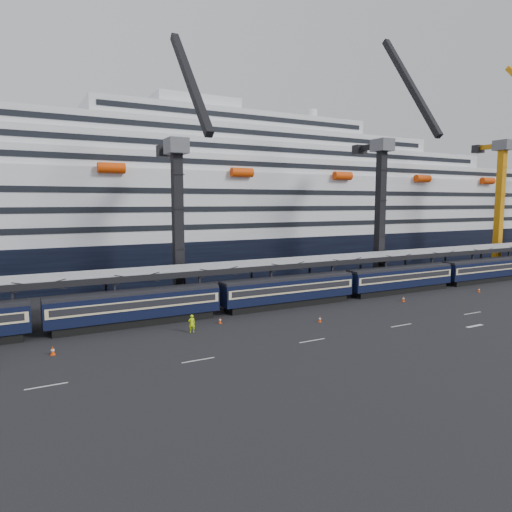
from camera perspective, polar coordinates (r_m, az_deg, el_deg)
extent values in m
plane|color=black|center=(57.88, 16.24, -7.16)|extent=(260.00, 260.00, 0.00)
cube|color=beige|center=(38.60, -24.72, -14.55)|extent=(3.00, 0.15, 0.02)
cube|color=beige|center=(40.86, -7.25, -12.78)|extent=(3.00, 0.15, 0.02)
cube|color=beige|center=(46.22, 7.04, -10.45)|extent=(3.00, 0.15, 0.02)
cube|color=beige|center=(53.77, 17.69, -8.26)|extent=(3.00, 0.15, 0.02)
cube|color=beige|center=(62.73, 25.44, -6.47)|extent=(3.00, 0.15, 0.02)
cube|color=beige|center=(56.50, 25.66, -7.89)|extent=(2.50, 0.40, 0.02)
cube|color=black|center=(53.05, -14.72, -7.88)|extent=(17.48, 2.40, 0.90)
cube|color=black|center=(52.63, -14.78, -5.98)|extent=(19.00, 2.80, 2.70)
cube|color=beige|center=(52.57, -14.79, -5.66)|extent=(18.62, 2.92, 1.05)
cube|color=black|center=(52.56, -14.79, -5.61)|extent=(17.86, 2.98, 0.70)
cube|color=black|center=(52.33, -14.83, -4.37)|extent=(19.00, 2.50, 0.35)
cube|color=black|center=(60.60, 4.10, -5.85)|extent=(17.48, 2.40, 0.90)
cube|color=black|center=(60.24, 4.11, -4.18)|extent=(19.00, 2.80, 2.70)
cube|color=beige|center=(60.18, 4.12, -3.89)|extent=(18.62, 2.92, 1.05)
cube|color=black|center=(60.17, 4.12, -3.85)|extent=(17.86, 2.98, 0.70)
cube|color=black|center=(59.98, 4.13, -2.77)|extent=(19.00, 2.50, 0.35)
cube|color=black|center=(73.02, 17.56, -3.99)|extent=(17.48, 2.40, 0.90)
cube|color=black|center=(72.72, 17.61, -2.59)|extent=(19.00, 2.80, 2.70)
cube|color=beige|center=(72.67, 17.62, -2.36)|extent=(18.62, 2.92, 1.05)
cube|color=black|center=(72.66, 17.62, -2.32)|extent=(17.86, 2.98, 0.70)
cube|color=black|center=(72.50, 17.65, -1.42)|extent=(19.00, 2.50, 0.35)
cube|color=black|center=(88.26, 26.72, -2.59)|extent=(17.48, 2.40, 0.90)
cube|color=black|center=(88.01, 26.78, -1.43)|extent=(19.00, 2.80, 2.70)
cube|color=beige|center=(87.97, 26.79, -1.24)|extent=(18.62, 2.92, 1.05)
cube|color=black|center=(87.97, 26.79, -1.20)|extent=(17.86, 2.98, 0.70)
cube|color=black|center=(87.83, 26.83, -0.46)|extent=(19.00, 2.50, 0.35)
cube|color=gray|center=(67.46, 8.10, -0.35)|extent=(130.00, 6.00, 0.25)
cube|color=black|center=(65.12, 9.64, -0.89)|extent=(130.00, 0.25, 0.70)
cube|color=black|center=(69.93, 6.65, -0.32)|extent=(130.00, 0.25, 0.70)
cube|color=black|center=(52.45, -28.04, -6.09)|extent=(0.25, 0.25, 5.40)
cube|color=black|center=(57.93, -28.05, -4.94)|extent=(0.25, 0.25, 5.40)
cube|color=black|center=(53.29, -17.20, -5.41)|extent=(0.25, 0.25, 5.40)
cube|color=black|center=(58.70, -18.23, -4.34)|extent=(0.25, 0.25, 5.40)
cube|color=black|center=(55.94, -7.06, -4.59)|extent=(0.25, 0.25, 5.40)
cube|color=black|center=(61.12, -8.94, -3.65)|extent=(0.25, 0.25, 5.40)
cube|color=black|center=(60.15, 1.89, -3.74)|extent=(0.25, 0.25, 5.40)
cube|color=black|center=(65.00, -0.57, -2.95)|extent=(0.25, 0.25, 5.40)
cube|color=black|center=(65.63, 9.50, -2.95)|extent=(0.25, 0.25, 5.40)
cube|color=black|center=(70.10, 6.71, -2.29)|extent=(0.25, 0.25, 5.40)
cube|color=black|center=(72.09, 15.83, -2.25)|extent=(0.25, 0.25, 5.40)
cube|color=black|center=(76.18, 12.92, -1.69)|extent=(0.25, 0.25, 5.40)
cube|color=black|center=(79.29, 21.06, -1.65)|extent=(0.25, 0.25, 5.40)
cube|color=black|center=(83.02, 18.15, -1.18)|extent=(0.25, 0.25, 5.40)
cube|color=black|center=(87.04, 25.39, -1.14)|extent=(0.25, 0.25, 5.40)
cube|color=black|center=(90.45, 22.55, -0.73)|extent=(0.25, 0.25, 5.40)
cube|color=black|center=(95.21, 28.99, -0.71)|extent=(0.25, 0.25, 5.40)
cube|color=black|center=(98.34, 26.27, -0.35)|extent=(0.25, 0.25, 5.40)
cube|color=black|center=(95.25, -3.31, 0.61)|extent=(200.00, 28.00, 7.00)
cube|color=white|center=(94.71, -3.35, 6.33)|extent=(190.00, 26.88, 12.00)
cube|color=white|center=(94.96, -3.38, 10.86)|extent=(160.00, 24.64, 3.00)
cube|color=black|center=(83.91, 0.21, 11.42)|extent=(153.60, 0.12, 0.90)
cube|color=white|center=(95.23, -3.39, 12.66)|extent=(124.00, 21.84, 3.00)
cube|color=black|center=(85.44, -0.25, 13.36)|extent=(119.04, 0.12, 0.90)
cube|color=white|center=(95.59, -3.41, 14.45)|extent=(90.00, 19.04, 3.00)
cube|color=black|center=(87.06, -0.69, 15.22)|extent=(86.40, 0.12, 0.90)
cube|color=white|center=(96.04, -3.42, 16.22)|extent=(56.00, 16.24, 3.00)
cube|color=black|center=(88.79, -1.13, 17.02)|extent=(53.76, 0.12, 0.90)
cube|color=white|center=(93.49, -8.12, 17.99)|extent=(16.00, 12.00, 2.50)
cylinder|color=white|center=(106.33, 6.87, 16.90)|extent=(2.80, 2.80, 3.00)
cylinder|color=#E03F07|center=(73.49, -17.63, 10.45)|extent=(4.00, 1.60, 1.60)
cylinder|color=#E03F07|center=(80.48, -1.78, 10.41)|extent=(4.00, 1.60, 1.60)
cylinder|color=#E03F07|center=(92.31, 10.76, 9.82)|extent=(4.00, 1.60, 1.60)
cylinder|color=#E03F07|center=(107.40, 20.08, 9.08)|extent=(4.00, 1.60, 1.60)
cylinder|color=#E03F07|center=(124.56, 26.95, 8.38)|extent=(4.00, 1.60, 1.60)
cube|color=#4E5056|center=(63.48, -9.56, -4.84)|extent=(4.50, 4.50, 2.00)
cube|color=black|center=(62.28, -9.74, 4.21)|extent=(1.30, 1.30, 18.00)
cube|color=#4E5056|center=(62.66, -9.93, 13.39)|extent=(2.60, 3.20, 2.00)
cube|color=black|center=(58.53, -8.19, 20.77)|extent=(0.90, 12.26, 14.37)
cube|color=black|center=(65.04, -10.64, 13.12)|extent=(0.90, 5.04, 0.90)
cube|color=black|center=(67.41, -11.29, 12.71)|extent=(2.20, 1.60, 1.60)
cube|color=#4E5056|center=(80.63, 15.02, -2.52)|extent=(4.50, 4.50, 2.00)
cube|color=black|center=(79.65, 15.26, 5.32)|extent=(1.30, 1.30, 20.00)
cube|color=#4E5056|center=(80.19, 15.51, 13.20)|extent=(2.60, 3.20, 2.00)
cube|color=black|center=(77.57, 18.79, 19.47)|extent=(0.90, 12.21, 16.90)
cube|color=black|center=(82.24, 14.13, 13.07)|extent=(0.90, 5.60, 0.90)
cube|color=black|center=(84.31, 12.82, 12.80)|extent=(2.20, 1.60, 1.60)
cube|color=#4E5056|center=(106.31, 27.79, -0.88)|extent=(4.50, 4.50, 2.00)
cube|color=#C1760B|center=(105.56, 28.14, 5.59)|extent=(1.30, 1.30, 22.00)
cube|color=#4E5056|center=(106.17, 28.51, 12.07)|extent=(2.60, 3.20, 2.00)
cube|color=#C1760B|center=(107.76, 27.24, 12.05)|extent=(0.90, 5.60, 0.90)
cube|color=black|center=(109.37, 26.01, 11.92)|extent=(2.20, 1.60, 1.60)
imported|color=#CCFF0D|center=(48.83, -8.04, -8.36)|extent=(0.79, 0.61, 1.93)
cube|color=#E03F07|center=(45.66, -24.05, -11.20)|extent=(0.43, 0.43, 0.04)
cone|color=#E03F07|center=(45.53, -24.07, -10.69)|extent=(0.36, 0.36, 0.81)
cylinder|color=white|center=(45.53, -24.07, -10.69)|extent=(0.30, 0.30, 0.13)
cube|color=#E03F07|center=(52.33, -4.52, -8.36)|extent=(0.37, 0.37, 0.04)
cone|color=#E03F07|center=(52.23, -4.52, -7.97)|extent=(0.31, 0.31, 0.70)
cylinder|color=white|center=(52.23, -4.52, -7.97)|extent=(0.26, 0.26, 0.12)
cube|color=#E03F07|center=(53.23, 7.98, -8.15)|extent=(0.36, 0.36, 0.04)
cone|color=#E03F07|center=(53.13, 7.98, -7.77)|extent=(0.31, 0.31, 0.69)
cylinder|color=white|center=(53.13, 7.98, -7.77)|extent=(0.26, 0.26, 0.11)
cube|color=#E03F07|center=(66.49, 17.93, -5.41)|extent=(0.39, 0.39, 0.04)
cone|color=#E03F07|center=(66.41, 17.95, -5.08)|extent=(0.33, 0.33, 0.75)
cylinder|color=white|center=(66.41, 17.95, -5.08)|extent=(0.28, 0.28, 0.12)
cube|color=#E03F07|center=(77.68, 26.08, -4.06)|extent=(0.37, 0.37, 0.04)
cone|color=#E03F07|center=(77.62, 26.09, -3.79)|extent=(0.31, 0.31, 0.69)
cylinder|color=white|center=(77.62, 26.09, -3.79)|extent=(0.26, 0.26, 0.12)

